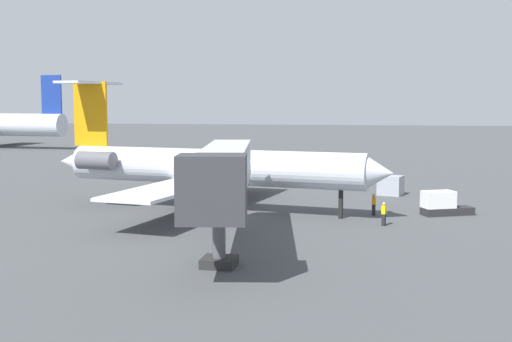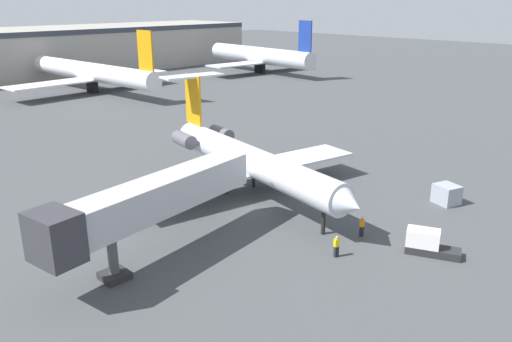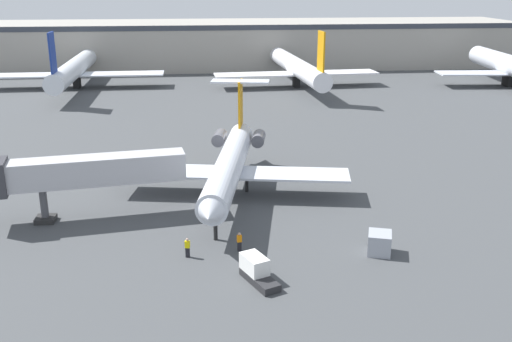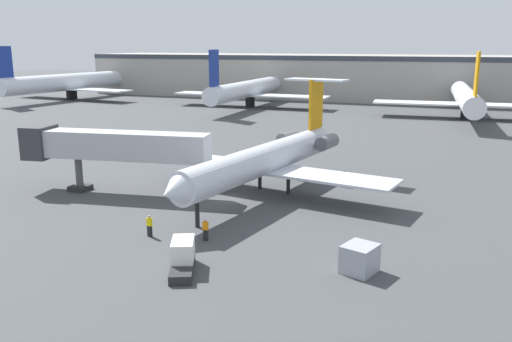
% 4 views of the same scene
% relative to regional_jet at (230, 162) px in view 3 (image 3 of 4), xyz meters
% --- Properties ---
extents(ground_plane, '(400.00, 400.00, 0.10)m').
position_rel_regional_jet_xyz_m(ground_plane, '(-1.80, -3.19, -3.68)').
color(ground_plane, '#424447').
extents(regional_jet, '(25.21, 28.98, 10.46)m').
position_rel_regional_jet_xyz_m(regional_jet, '(0.00, 0.00, 0.00)').
color(regional_jet, silver).
rests_on(regional_jet, ground_plane).
extents(jet_bridge, '(18.79, 5.65, 6.33)m').
position_rel_regional_jet_xyz_m(jet_bridge, '(-14.99, -4.94, 1.02)').
color(jet_bridge, '#ADADB2').
rests_on(jet_bridge, ground_plane).
extents(ground_crew_marshaller, '(0.43, 0.31, 1.69)m').
position_rel_regional_jet_xyz_m(ground_crew_marshaller, '(-0.12, -13.56, -2.77)').
color(ground_crew_marshaller, black).
rests_on(ground_crew_marshaller, ground_plane).
extents(ground_crew_loader, '(0.46, 0.36, 1.69)m').
position_rel_regional_jet_xyz_m(ground_crew_loader, '(-4.46, -14.25, -2.77)').
color(ground_crew_loader, black).
rests_on(ground_crew_loader, ground_plane).
extents(baggage_tug_lead, '(2.89, 4.23, 1.90)m').
position_rel_regional_jet_xyz_m(baggage_tug_lead, '(0.80, -18.80, -2.79)').
color(baggage_tug_lead, '#262628').
rests_on(baggage_tug_lead, ground_plane).
extents(cargo_container_uld, '(2.45, 2.62, 1.82)m').
position_rel_regional_jet_xyz_m(cargo_container_uld, '(11.50, -15.16, -2.72)').
color(cargo_container_uld, '#999EA8').
rests_on(cargo_container_uld, ground_plane).
extents(terminal_building, '(161.79, 24.40, 11.33)m').
position_rel_regional_jet_xyz_m(terminal_building, '(-1.80, 96.04, 2.05)').
color(terminal_building, '#9E998E').
rests_on(terminal_building, ground_plane).
extents(parked_airliner_west_mid, '(36.09, 42.94, 13.12)m').
position_rel_regional_jet_xyz_m(parked_airliner_west_mid, '(-28.03, 67.03, 0.52)').
color(parked_airliner_west_mid, silver).
rests_on(parked_airliner_west_mid, ground_plane).
extents(parked_airliner_centre, '(34.76, 41.16, 13.05)m').
position_rel_regional_jet_xyz_m(parked_airliner_centre, '(17.87, 63.65, 0.49)').
color(parked_airliner_centre, white).
rests_on(parked_airliner_centre, ground_plane).
extents(parked_airliner_east_mid, '(30.42, 35.98, 13.54)m').
position_rel_regional_jet_xyz_m(parked_airliner_east_mid, '(62.68, 59.81, 0.74)').
color(parked_airliner_east_mid, silver).
rests_on(parked_airliner_east_mid, ground_plane).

